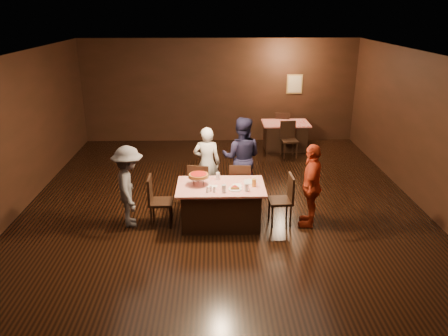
% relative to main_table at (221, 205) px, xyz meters
% --- Properties ---
extents(room, '(10.00, 10.04, 3.02)m').
position_rel_main_table_xyz_m(room, '(0.06, 0.45, 1.75)').
color(room, black).
rests_on(room, ground).
extents(main_table, '(1.60, 1.00, 0.77)m').
position_rel_main_table_xyz_m(main_table, '(0.00, 0.00, 0.00)').
color(main_table, '#B2160B').
rests_on(main_table, ground).
extents(back_table, '(1.30, 0.90, 0.77)m').
position_rel_main_table_xyz_m(back_table, '(1.90, 4.54, 0.00)').
color(back_table, red).
rests_on(back_table, ground).
extents(chair_far_left, '(0.49, 0.49, 0.95)m').
position_rel_main_table_xyz_m(chair_far_left, '(-0.40, 0.75, 0.09)').
color(chair_far_left, black).
rests_on(chair_far_left, ground).
extents(chair_far_right, '(0.46, 0.46, 0.95)m').
position_rel_main_table_xyz_m(chair_far_right, '(0.40, 0.75, 0.09)').
color(chair_far_right, black).
rests_on(chair_far_right, ground).
extents(chair_end_left, '(0.43, 0.43, 0.95)m').
position_rel_main_table_xyz_m(chair_end_left, '(-1.10, 0.00, 0.09)').
color(chair_end_left, black).
rests_on(chair_end_left, ground).
extents(chair_end_right, '(0.44, 0.44, 0.95)m').
position_rel_main_table_xyz_m(chair_end_right, '(1.10, 0.00, 0.09)').
color(chair_end_right, black).
rests_on(chair_end_right, ground).
extents(chair_back_near, '(0.46, 0.46, 0.95)m').
position_rel_main_table_xyz_m(chair_back_near, '(1.90, 3.84, 0.09)').
color(chair_back_near, black).
rests_on(chair_back_near, ground).
extents(chair_back_far, '(0.49, 0.49, 0.95)m').
position_rel_main_table_xyz_m(chair_back_far, '(1.90, 5.14, 0.09)').
color(chair_back_far, black).
rests_on(chair_back_far, ground).
extents(diner_white_jacket, '(0.58, 0.40, 1.54)m').
position_rel_main_table_xyz_m(diner_white_jacket, '(-0.27, 1.22, 0.39)').
color(diner_white_jacket, silver).
rests_on(diner_white_jacket, ground).
extents(diner_navy_hoodie, '(0.95, 0.80, 1.73)m').
position_rel_main_table_xyz_m(diner_navy_hoodie, '(0.46, 1.28, 0.48)').
color(diner_navy_hoodie, '#191832').
rests_on(diner_navy_hoodie, ground).
extents(diner_grey_knit, '(0.76, 1.08, 1.52)m').
position_rel_main_table_xyz_m(diner_grey_knit, '(-1.67, 0.02, 0.37)').
color(diner_grey_knit, '#545458').
rests_on(diner_grey_knit, ground).
extents(diner_red_shirt, '(0.63, 0.99, 1.57)m').
position_rel_main_table_xyz_m(diner_red_shirt, '(1.64, -0.06, 0.40)').
color(diner_red_shirt, '#A93117').
rests_on(diner_red_shirt, ground).
extents(pizza_stand, '(0.38, 0.38, 0.22)m').
position_rel_main_table_xyz_m(pizza_stand, '(-0.40, 0.05, 0.57)').
color(pizza_stand, black).
rests_on(pizza_stand, main_table).
extents(plate_with_slice, '(0.25, 0.25, 0.06)m').
position_rel_main_table_xyz_m(plate_with_slice, '(0.25, -0.18, 0.41)').
color(plate_with_slice, white).
rests_on(plate_with_slice, main_table).
extents(plate_empty, '(0.25, 0.25, 0.01)m').
position_rel_main_table_xyz_m(plate_empty, '(0.55, 0.15, 0.39)').
color(plate_empty, white).
rests_on(plate_empty, main_table).
extents(glass_front_left, '(0.08, 0.08, 0.14)m').
position_rel_main_table_xyz_m(glass_front_left, '(0.05, -0.30, 0.46)').
color(glass_front_left, silver).
rests_on(glass_front_left, main_table).
extents(glass_front_right, '(0.08, 0.08, 0.14)m').
position_rel_main_table_xyz_m(glass_front_right, '(0.45, -0.25, 0.46)').
color(glass_front_right, silver).
rests_on(glass_front_right, main_table).
extents(glass_amber, '(0.08, 0.08, 0.14)m').
position_rel_main_table_xyz_m(glass_amber, '(0.60, -0.05, 0.46)').
color(glass_amber, '#BF7F26').
rests_on(glass_amber, main_table).
extents(glass_back, '(0.08, 0.08, 0.14)m').
position_rel_main_table_xyz_m(glass_back, '(-0.05, 0.30, 0.46)').
color(glass_back, silver).
rests_on(glass_back, main_table).
extents(condiments, '(0.17, 0.10, 0.09)m').
position_rel_main_table_xyz_m(condiments, '(-0.18, -0.28, 0.43)').
color(condiments, silver).
rests_on(condiments, main_table).
extents(napkin_center, '(0.19, 0.19, 0.01)m').
position_rel_main_table_xyz_m(napkin_center, '(0.30, 0.00, 0.39)').
color(napkin_center, white).
rests_on(napkin_center, main_table).
extents(napkin_left, '(0.21, 0.21, 0.01)m').
position_rel_main_table_xyz_m(napkin_left, '(-0.15, -0.05, 0.39)').
color(napkin_left, white).
rests_on(napkin_left, main_table).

